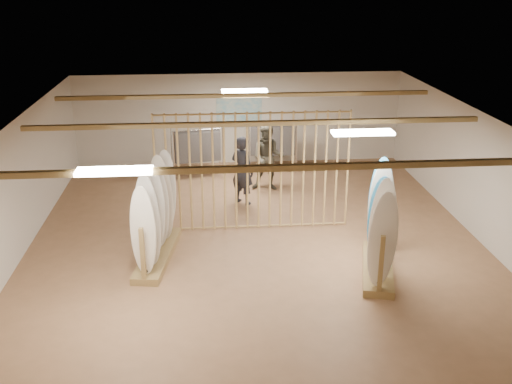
{
  "coord_description": "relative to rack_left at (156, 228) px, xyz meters",
  "views": [
    {
      "loc": [
        -1.06,
        -12.1,
        5.7
      ],
      "look_at": [
        0.0,
        0.0,
        1.2
      ],
      "focal_mm": 42.0,
      "sensor_mm": 36.0,
      "label": 1
    }
  ],
  "objects": [
    {
      "name": "wall_left",
      "position": [
        -2.87,
        0.57,
        0.71
      ],
      "size": [
        0.0,
        12.0,
        12.0
      ],
      "primitive_type": "plane",
      "rotation": [
        1.57,
        0.0,
        1.57
      ],
      "color": "beige",
      "rests_on": "ground"
    },
    {
      "name": "shopper_b",
      "position": [
        2.76,
        3.99,
        0.36
      ],
      "size": [
        1.13,
        0.96,
        2.08
      ],
      "primitive_type": "imported",
      "rotation": [
        0.0,
        0.0,
        -0.19
      ],
      "color": "#403D31",
      "rests_on": "floor"
    },
    {
      "name": "poster",
      "position": [
        2.13,
        6.55,
        0.91
      ],
      "size": [
        1.4,
        0.03,
        0.9
      ],
      "primitive_type": "cube",
      "color": "teal",
      "rests_on": "ground"
    },
    {
      "name": "rack_left",
      "position": [
        0.0,
        0.0,
        0.0
      ],
      "size": [
        0.92,
        2.54,
        2.0
      ],
      "rotation": [
        0.0,
        0.0,
        -0.15
      ],
      "color": "olive",
      "rests_on": "floor"
    },
    {
      "name": "wall_front",
      "position": [
        2.13,
        -5.43,
        0.71
      ],
      "size": [
        12.0,
        0.0,
        12.0
      ],
      "primitive_type": "plane",
      "rotation": [
        -1.57,
        0.0,
        0.0
      ],
      "color": "beige",
      "rests_on": "ground"
    },
    {
      "name": "rack_right",
      "position": [
        4.45,
        -1.02,
        0.03
      ],
      "size": [
        1.12,
        2.28,
        2.1
      ],
      "rotation": [
        0.0,
        0.0,
        -0.25
      ],
      "color": "olive",
      "rests_on": "floor"
    },
    {
      "name": "light_panels",
      "position": [
        2.13,
        0.57,
        2.05
      ],
      "size": [
        1.2,
        0.35,
        0.06
      ],
      "primitive_type": "cube",
      "color": "white",
      "rests_on": "ground"
    },
    {
      "name": "ceiling",
      "position": [
        2.13,
        0.57,
        2.11
      ],
      "size": [
        12.0,
        12.0,
        0.0
      ],
      "primitive_type": "plane",
      "rotation": [
        3.14,
        0.0,
        0.0
      ],
      "color": "gray",
      "rests_on": "ground"
    },
    {
      "name": "wall_back",
      "position": [
        2.13,
        6.57,
        0.71
      ],
      "size": [
        12.0,
        0.0,
        12.0
      ],
      "primitive_type": "plane",
      "rotation": [
        1.57,
        0.0,
        0.0
      ],
      "color": "beige",
      "rests_on": "ground"
    },
    {
      "name": "wall_right",
      "position": [
        7.13,
        0.57,
        0.71
      ],
      "size": [
        0.0,
        12.0,
        12.0
      ],
      "primitive_type": "plane",
      "rotation": [
        1.57,
        0.0,
        -1.57
      ],
      "color": "beige",
      "rests_on": "ground"
    },
    {
      "name": "clothing_rack_b",
      "position": [
        3.06,
        5.55,
        0.29
      ],
      "size": [
        1.4,
        0.44,
        1.5
      ],
      "rotation": [
        0.0,
        0.0,
        -0.07
      ],
      "color": "silver",
      "rests_on": "floor"
    },
    {
      "name": "ceiling_slats",
      "position": [
        2.13,
        0.57,
        2.03
      ],
      "size": [
        9.5,
        6.12,
        0.1
      ],
      "primitive_type": "cube",
      "color": "olive",
      "rests_on": "ground"
    },
    {
      "name": "bamboo_partition",
      "position": [
        2.13,
        1.37,
        0.71
      ],
      "size": [
        4.45,
        0.05,
        2.78
      ],
      "color": "tan",
      "rests_on": "ground"
    },
    {
      "name": "clothing_rack_a",
      "position": [
        0.83,
        5.05,
        0.3
      ],
      "size": [
        1.39,
        0.62,
        1.51
      ],
      "rotation": [
        0.0,
        0.0,
        0.21
      ],
      "color": "silver",
      "rests_on": "floor"
    },
    {
      "name": "floor",
      "position": [
        2.13,
        0.57,
        -0.69
      ],
      "size": [
        12.0,
        12.0,
        0.0
      ],
      "primitive_type": "plane",
      "color": "#936947",
      "rests_on": "ground"
    },
    {
      "name": "shopper_a",
      "position": [
        1.99,
        3.01,
        0.33
      ],
      "size": [
        0.89,
        0.86,
        2.03
      ],
      "primitive_type": "imported",
      "rotation": [
        0.0,
        0.0,
        2.44
      ],
      "color": "black",
      "rests_on": "floor"
    }
  ]
}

